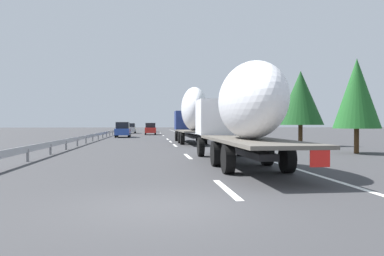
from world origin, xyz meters
TOP-DOWN VIEW (x-y plane):
  - ground_plane at (40.00, 0.00)m, footprint 260.00×260.00m
  - lane_stripe_0 at (2.00, -1.80)m, footprint 3.20×0.20m
  - lane_stripe_1 at (12.30, -1.80)m, footprint 3.20×0.20m
  - lane_stripe_2 at (22.66, -1.80)m, footprint 3.20×0.20m
  - lane_stripe_3 at (29.27, -1.80)m, footprint 3.20×0.20m
  - lane_stripe_4 at (35.31, -1.80)m, footprint 3.20×0.20m
  - lane_stripe_5 at (48.94, -1.80)m, footprint 3.20×0.20m
  - lane_stripe_6 at (63.37, -1.80)m, footprint 3.20×0.20m
  - edge_line_right at (45.00, -5.50)m, footprint 110.00×0.20m
  - truck_lead at (25.80, -3.60)m, footprint 12.35×2.55m
  - truck_trailing at (7.53, -3.60)m, footprint 13.14×2.55m
  - car_yellow_coupe at (73.10, -0.10)m, footprint 4.75×1.72m
  - car_blue_sedan at (41.78, 3.76)m, footprint 4.68×1.87m
  - car_silver_hatch at (62.63, 3.76)m, footprint 4.79×1.80m
  - car_red_compact at (52.87, 0.13)m, footprint 4.19×1.78m
  - road_sign at (41.50, -6.70)m, footprint 0.10×0.90m
  - tree_0 at (67.73, -11.51)m, footprint 3.35×3.35m
  - tree_1 at (21.35, -12.00)m, footprint 3.69×3.69m
  - tree_2 at (13.23, -12.13)m, footprint 2.77×2.77m
  - guardrail_median at (43.00, 6.00)m, footprint 94.00×0.10m

SIDE VIEW (x-z plane):
  - ground_plane at x=40.00m, z-range 0.00..0.00m
  - lane_stripe_0 at x=2.00m, z-range 0.00..0.01m
  - lane_stripe_1 at x=12.30m, z-range 0.00..0.01m
  - lane_stripe_2 at x=22.66m, z-range 0.00..0.01m
  - lane_stripe_3 at x=29.27m, z-range 0.00..0.01m
  - lane_stripe_4 at x=35.31m, z-range 0.00..0.01m
  - lane_stripe_5 at x=48.94m, z-range 0.00..0.01m
  - lane_stripe_6 at x=63.37m, z-range 0.00..0.01m
  - edge_line_right at x=45.00m, z-range 0.00..0.01m
  - guardrail_median at x=43.00m, z-range 0.20..0.96m
  - car_silver_hatch at x=62.63m, z-range 0.01..1.88m
  - car_yellow_coupe at x=73.10m, z-range 0.01..1.88m
  - car_red_compact at x=52.87m, z-range 0.00..1.91m
  - car_blue_sedan at x=41.78m, z-range -0.01..1.99m
  - truck_trailing at x=7.53m, z-range 0.28..4.46m
  - road_sign at x=41.50m, z-range 0.66..4.15m
  - truck_lead at x=25.80m, z-range 0.21..5.20m
  - tree_0 at x=67.73m, z-range 0.62..6.55m
  - tree_2 at x=13.23m, z-range 0.74..6.47m
  - tree_1 at x=21.35m, z-range 0.84..6.95m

